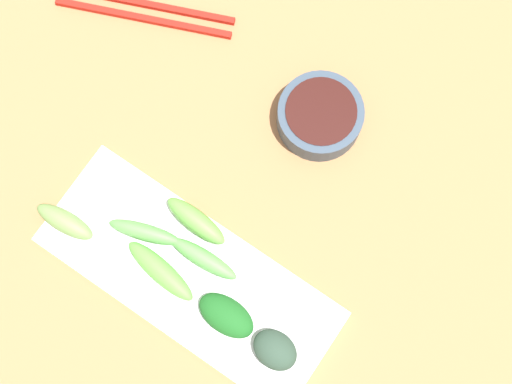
{
  "coord_description": "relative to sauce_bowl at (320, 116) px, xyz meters",
  "views": [
    {
      "loc": [
        0.15,
        0.14,
        0.93
      ],
      "look_at": [
        -0.02,
        0.03,
        0.05
      ],
      "focal_mm": 53.86,
      "sensor_mm": 36.0,
      "label": 1
    }
  ],
  "objects": [
    {
      "name": "broccoli_stalk_2",
      "position": [
        0.19,
        -0.05,
        0.01
      ],
      "size": [
        0.03,
        0.09,
        0.03
      ],
      "primitive_type": "ellipsoid",
      "rotation": [
        0.0,
        0.0,
        -0.07
      ],
      "color": "#68B148",
      "rests_on": "serving_plate"
    },
    {
      "name": "tabletop",
      "position": [
        0.14,
        -0.04,
        -0.03
      ],
      "size": [
        2.1,
        2.1,
        0.02
      ],
      "primitive_type": "cube",
      "color": "#A47246",
      "rests_on": "ground"
    },
    {
      "name": "broccoli_stalk_4",
      "position": [
        0.22,
        -0.02,
        0.0
      ],
      "size": [
        0.03,
        0.09,
        0.02
      ],
      "primitive_type": "ellipsoid",
      "rotation": [
        0.0,
        0.0,
        0.05
      ],
      "color": "#60AE50",
      "rests_on": "serving_plate"
    },
    {
      "name": "sauce_bowl",
      "position": [
        0.0,
        0.0,
        0.0
      ],
      "size": [
        0.1,
        0.1,
        0.04
      ],
      "color": "#344454",
      "rests_on": "tabletop"
    },
    {
      "name": "broccoli_stalk_5",
      "position": [
        0.28,
        -0.18,
        0.0
      ],
      "size": [
        0.03,
        0.08,
        0.03
      ],
      "primitive_type": "ellipsoid",
      "rotation": [
        0.0,
        0.0,
        0.09
      ],
      "color": "#739F51",
      "rests_on": "serving_plate"
    },
    {
      "name": "broccoli_leafy_3",
      "position": [
        0.26,
        0.11,
        0.0
      ],
      "size": [
        0.05,
        0.06,
        0.03
      ],
      "primitive_type": "ellipsoid",
      "rotation": [
        0.0,
        0.0,
        -0.07
      ],
      "color": "#2D4435",
      "rests_on": "serving_plate"
    },
    {
      "name": "serving_plate",
      "position": [
        0.25,
        -0.02,
        -0.02
      ],
      "size": [
        0.14,
        0.36,
        0.01
      ],
      "primitive_type": "cube",
      "color": "white",
      "rests_on": "tabletop"
    },
    {
      "name": "broccoli_stalk_0",
      "position": [
        0.26,
        -0.05,
        0.0
      ],
      "size": [
        0.04,
        0.1,
        0.02
      ],
      "primitive_type": "ellipsoid",
      "rotation": [
        0.0,
        0.0,
        -0.13
      ],
      "color": "#5EB141",
      "rests_on": "serving_plate"
    },
    {
      "name": "broccoli_stalk_6",
      "position": [
        0.24,
        -0.09,
        0.0
      ],
      "size": [
        0.05,
        0.09,
        0.03
      ],
      "primitive_type": "ellipsoid",
      "rotation": [
        0.0,
        0.0,
        0.32
      ],
      "color": "#5FA850",
      "rests_on": "serving_plate"
    },
    {
      "name": "broccoli_leafy_1",
      "position": [
        0.26,
        0.04,
        0.0
      ],
      "size": [
        0.04,
        0.07,
        0.03
      ],
      "primitive_type": "ellipsoid",
      "rotation": [
        0.0,
        0.0,
        -0.0
      ],
      "color": "#1B5E1F",
      "rests_on": "serving_plate"
    },
    {
      "name": "chopsticks",
      "position": [
        0.0,
        -0.26,
        -0.02
      ],
      "size": [
        0.11,
        0.22,
        0.01
      ],
      "rotation": [
        0.0,
        0.0,
        0.39
      ],
      "color": "red",
      "rests_on": "tabletop"
    }
  ]
}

